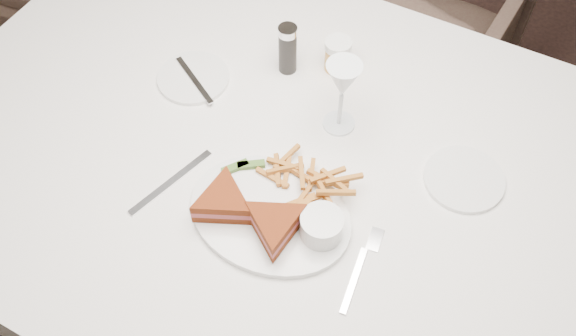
% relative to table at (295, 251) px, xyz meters
% --- Properties ---
extents(table, '(1.75, 1.28, 0.75)m').
position_rel_table_xyz_m(table, '(0.00, 0.00, 0.00)').
color(table, white).
rests_on(table, ground).
extents(chair_far, '(0.76, 0.72, 0.67)m').
position_rel_table_xyz_m(chair_far, '(0.05, 0.97, -0.04)').
color(chair_far, '#45332A').
rests_on(chair_far, ground).
extents(table_setting, '(0.78, 0.68, 0.18)m').
position_rel_table_xyz_m(table_setting, '(0.01, -0.04, 0.41)').
color(table_setting, white).
rests_on(table_setting, table).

